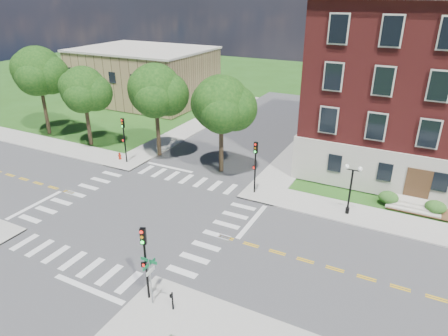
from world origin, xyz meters
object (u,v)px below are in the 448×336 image
at_px(street_sign_pole, 150,273).
at_px(twin_lamp_west, 351,187).
at_px(traffic_signal_se, 145,255).
at_px(push_button_post, 172,300).
at_px(traffic_signal_ne, 255,161).
at_px(fire_hydrant, 120,156).
at_px(traffic_signal_nw, 124,135).

bearing_deg(street_sign_pole, twin_lamp_west, 62.95).
distance_m(traffic_signal_se, twin_lamp_west, 17.50).
xyz_separation_m(street_sign_pole, push_button_post, (1.32, 0.10, -1.51)).
height_order(traffic_signal_se, street_sign_pole, traffic_signal_se).
distance_m(traffic_signal_ne, fire_hydrant, 16.18).
height_order(traffic_signal_ne, traffic_signal_nw, same).
height_order(street_sign_pole, push_button_post, street_sign_pole).
bearing_deg(twin_lamp_west, street_sign_pole, -117.05).
distance_m(traffic_signal_nw, twin_lamp_west, 22.98).
xyz_separation_m(traffic_signal_se, street_sign_pole, (0.48, -0.27, -0.88)).
bearing_deg(traffic_signal_nw, push_button_post, -43.83).
bearing_deg(traffic_signal_nw, street_sign_pole, -46.44).
height_order(traffic_signal_se, twin_lamp_west, traffic_signal_se).
height_order(traffic_signal_nw, fire_hydrant, traffic_signal_nw).
xyz_separation_m(traffic_signal_se, fire_hydrant, (-15.69, 15.81, -2.72)).
xyz_separation_m(traffic_signal_nw, push_button_post, (16.34, -15.68, -2.39)).
height_order(twin_lamp_west, push_button_post, twin_lamp_west).
distance_m(traffic_signal_se, street_sign_pole, 1.03).
height_order(traffic_signal_se, push_button_post, traffic_signal_se).
distance_m(traffic_signal_nw, fire_hydrant, 2.97).
relative_size(traffic_signal_se, push_button_post, 4.00).
bearing_deg(fire_hydrant, traffic_signal_se, -45.21).
height_order(twin_lamp_west, street_sign_pole, twin_lamp_west).
relative_size(traffic_signal_ne, street_sign_pole, 1.55).
bearing_deg(street_sign_pole, traffic_signal_se, 150.66).
xyz_separation_m(traffic_signal_nw, fire_hydrant, (-1.16, 0.29, -2.72)).
bearing_deg(push_button_post, traffic_signal_nw, 136.17).
relative_size(traffic_signal_ne, twin_lamp_west, 1.13).
bearing_deg(fire_hydrant, push_button_post, -42.39).
height_order(traffic_signal_ne, push_button_post, traffic_signal_ne).
height_order(traffic_signal_ne, street_sign_pole, traffic_signal_ne).
bearing_deg(push_button_post, street_sign_pole, -175.56).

